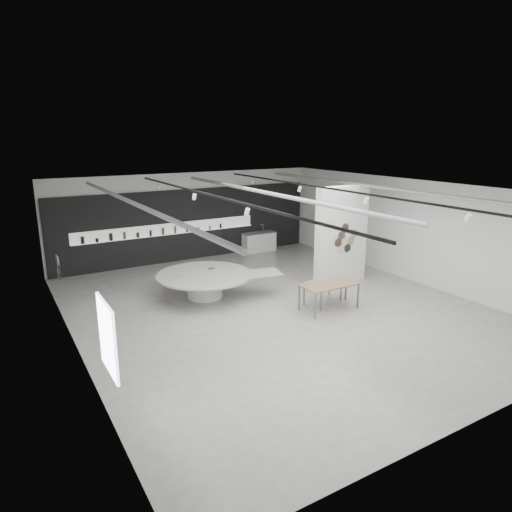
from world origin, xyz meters
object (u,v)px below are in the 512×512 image
partition_column (341,235)px  sample_table_wood (329,286)px  sample_table_stone (326,282)px  display_island (207,282)px  kitchen_counter (259,242)px

partition_column → sample_table_wood: size_ratio=1.99×
partition_column → sample_table_wood: bearing=-137.4°
partition_column → sample_table_stone: partition_column is taller
sample_table_wood → sample_table_stone: sample_table_wood is taller
display_island → sample_table_wood: size_ratio=2.44×
partition_column → kitchen_counter: size_ratio=2.23×
sample_table_stone → kitchen_counter: 7.16m
display_island → sample_table_wood: sample_table_wood is taller
display_island → sample_table_stone: (3.13, -2.48, 0.17)m
partition_column → sample_table_wood: partition_column is taller
display_island → kitchen_counter: size_ratio=2.72×
sample_table_wood → display_island: bearing=133.4°
kitchen_counter → display_island: bearing=-135.6°
sample_table_wood → sample_table_stone: size_ratio=1.09×
partition_column → kitchen_counter: 5.70m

